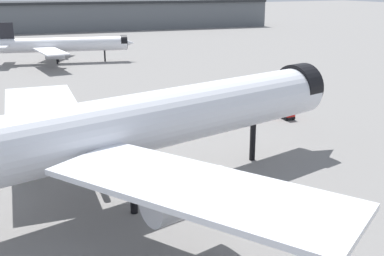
{
  "coord_description": "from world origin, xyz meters",
  "views": [
    {
      "loc": [
        -19.24,
        -45.57,
        22.5
      ],
      "look_at": [
        4.3,
        1.92,
        6.33
      ],
      "focal_mm": 44.7,
      "sensor_mm": 36.0,
      "label": 1
    }
  ],
  "objects": [
    {
      "name": "airliner_near_gate",
      "position": [
        -3.26,
        0.32,
        8.09
      ],
      "size": [
        62.34,
        55.94,
        18.35
      ],
      "rotation": [
        0.0,
        0.0,
        0.21
      ],
      "color": "silver",
      "rests_on": "ground"
    },
    {
      "name": "airliner_far_taxiway",
      "position": [
        8.88,
        95.89,
        5.2
      ],
      "size": [
        41.26,
        36.91,
        11.81
      ],
      "rotation": [
        0.0,
        0.0,
        6.03
      ],
      "color": "white",
      "rests_on": "ground"
    },
    {
      "name": "ground",
      "position": [
        0.0,
        0.0,
        0.0
      ],
      "size": [
        900.0,
        900.0,
        0.0
      ],
      "primitive_type": "plane",
      "color": "slate"
    },
    {
      "name": "baggage_tug_wing",
      "position": [
        30.53,
        18.24,
        0.97
      ],
      "size": [
        2.02,
        3.27,
        1.85
      ],
      "rotation": [
        0.0,
        0.0,
        4.66
      ],
      "color": "black",
      "rests_on": "ground"
    },
    {
      "name": "traffic_cone_near_nose",
      "position": [
        -2.74,
        36.28,
        0.34
      ],
      "size": [
        0.54,
        0.54,
        0.67
      ],
      "primitive_type": "cone",
      "color": "#F2600C",
      "rests_on": "ground"
    },
    {
      "name": "terminal_building",
      "position": [
        43.87,
        191.85,
        7.09
      ],
      "size": [
        183.69,
        42.61,
        21.87
      ],
      "rotation": [
        0.0,
        0.0,
        -0.12
      ],
      "color": "slate",
      "rests_on": "ground"
    }
  ]
}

